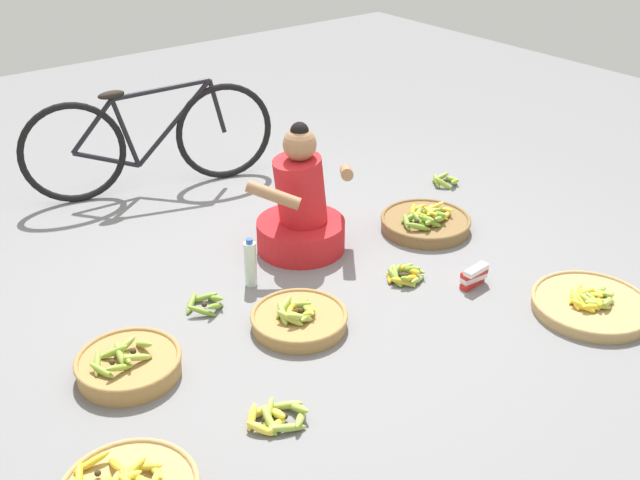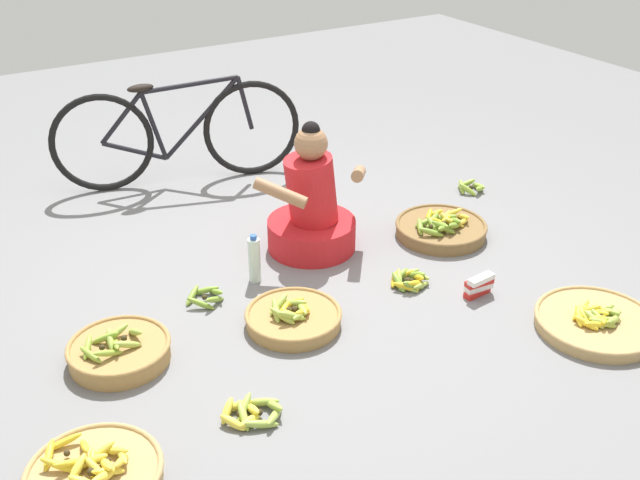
# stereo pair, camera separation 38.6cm
# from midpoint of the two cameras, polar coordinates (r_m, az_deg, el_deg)

# --- Properties ---
(ground_plane) EXTENTS (10.00, 10.00, 0.00)m
(ground_plane) POSITION_cam_midpoint_polar(r_m,az_deg,el_deg) (4.18, -4.32, -3.26)
(ground_plane) COLOR slate
(vendor_woman_front) EXTENTS (0.76, 0.52, 0.79)m
(vendor_woman_front) POSITION_cam_midpoint_polar(r_m,az_deg,el_deg) (4.39, -3.96, 2.17)
(vendor_woman_front) COLOR red
(vendor_woman_front) RESTS_ON ground
(bicycle_leaning) EXTENTS (1.66, 0.47, 0.73)m
(bicycle_leaning) POSITION_cam_midpoint_polar(r_m,az_deg,el_deg) (5.28, -14.70, 7.24)
(bicycle_leaning) COLOR black
(bicycle_leaning) RESTS_ON ground
(banana_basket_front_right) EXTENTS (0.48, 0.48, 0.16)m
(banana_basket_front_right) POSITION_cam_midpoint_polar(r_m,az_deg,el_deg) (3.63, -17.21, -9.02)
(banana_basket_front_right) COLOR #A87F47
(banana_basket_front_right) RESTS_ON ground
(banana_basket_back_center) EXTENTS (0.61, 0.61, 0.12)m
(banana_basket_back_center) POSITION_cam_midpoint_polar(r_m,az_deg,el_deg) (4.09, 17.20, -4.70)
(banana_basket_back_center) COLOR tan
(banana_basket_back_center) RESTS_ON ground
(banana_basket_front_center) EXTENTS (0.56, 0.56, 0.16)m
(banana_basket_front_center) POSITION_cam_midpoint_polar(r_m,az_deg,el_deg) (4.70, 5.63, 1.30)
(banana_basket_front_center) COLOR brown
(banana_basket_front_center) RESTS_ON ground
(banana_basket_mid_right) EXTENTS (0.49, 0.49, 0.15)m
(banana_basket_mid_right) POSITION_cam_midpoint_polar(r_m,az_deg,el_deg) (3.80, -4.52, -6.01)
(banana_basket_mid_right) COLOR #A87F47
(banana_basket_mid_right) RESTS_ON ground
(loose_bananas_near_bicycle) EXTENTS (0.29, 0.25, 0.09)m
(loose_bananas_near_bicycle) POSITION_cam_midpoint_polar(r_m,az_deg,el_deg) (3.27, -6.78, -13.19)
(loose_bananas_near_bicycle) COLOR #9EB747
(loose_bananas_near_bicycle) RESTS_ON ground
(loose_bananas_mid_left) EXTENTS (0.23, 0.23, 0.10)m
(loose_bananas_mid_left) POSITION_cam_midpoint_polar(r_m,az_deg,el_deg) (4.18, 3.72, -2.72)
(loose_bananas_mid_left) COLOR #9EB747
(loose_bananas_mid_left) RESTS_ON ground
(loose_bananas_near_vendor) EXTENTS (0.21, 0.21, 0.09)m
(loose_bananas_near_vendor) POSITION_cam_midpoint_polar(r_m,az_deg,el_deg) (5.34, 7.37, 4.41)
(loose_bananas_near_vendor) COLOR #8CAD38
(loose_bananas_near_vendor) RESTS_ON ground
(loose_bananas_back_right) EXTENTS (0.22, 0.23, 0.09)m
(loose_bananas_back_right) POSITION_cam_midpoint_polar(r_m,az_deg,el_deg) (4.01, -11.35, -4.77)
(loose_bananas_back_right) COLOR olive
(loose_bananas_back_right) RESTS_ON ground
(water_bottle) EXTENTS (0.07, 0.07, 0.28)m
(water_bottle) POSITION_cam_midpoint_polar(r_m,az_deg,el_deg) (4.12, -7.93, -1.82)
(water_bottle) COLOR silver
(water_bottle) RESTS_ON ground
(packet_carton_stack) EXTENTS (0.17, 0.08, 0.12)m
(packet_carton_stack) POSITION_cam_midpoint_polar(r_m,az_deg,el_deg) (4.16, 8.93, -2.76)
(packet_carton_stack) COLOR red
(packet_carton_stack) RESTS_ON ground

